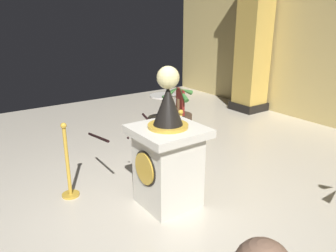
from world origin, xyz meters
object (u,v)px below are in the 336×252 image
at_px(stanchion_far, 68,171).
at_px(potted_palm_left, 178,121).
at_px(stanchion_near, 180,149).
at_px(pedestal_clock, 168,155).
at_px(cafe_chair_red, 176,108).
at_px(cafe_table, 163,107).

height_order(stanchion_far, potted_palm_left, stanchion_far).
xyz_separation_m(stanchion_near, stanchion_far, (-0.20, -1.76, 0.03)).
bearing_deg(pedestal_clock, cafe_chair_red, 141.29).
bearing_deg(stanchion_far, cafe_table, 122.22).
height_order(stanchion_far, cafe_chair_red, stanchion_far).
xyz_separation_m(stanchion_near, potted_palm_left, (-1.35, 0.97, -0.06)).
distance_m(cafe_table, cafe_chair_red, 0.59).
height_order(pedestal_clock, cafe_chair_red, pedestal_clock).
height_order(pedestal_clock, stanchion_near, pedestal_clock).
bearing_deg(potted_palm_left, stanchion_near, -35.81).
xyz_separation_m(stanchion_near, cafe_table, (-1.94, 1.00, 0.11)).
bearing_deg(cafe_table, cafe_chair_red, -7.75).
bearing_deg(stanchion_far, cafe_chair_red, 113.49).
distance_m(stanchion_near, stanchion_far, 1.77).
xyz_separation_m(pedestal_clock, stanchion_far, (-0.93, -1.00, -0.32)).
bearing_deg(cafe_table, stanchion_near, -27.21).
bearing_deg(pedestal_clock, stanchion_near, 133.91).
distance_m(potted_palm_left, cafe_chair_red, 0.29).
distance_m(stanchion_far, cafe_table, 3.26).
bearing_deg(stanchion_far, pedestal_clock, 46.87).
distance_m(pedestal_clock, cafe_chair_red, 2.69).
bearing_deg(stanchion_near, cafe_chair_red, 146.05).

